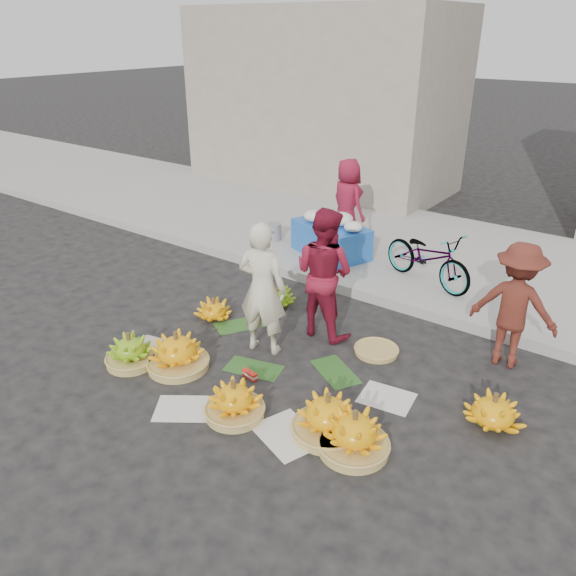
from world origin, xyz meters
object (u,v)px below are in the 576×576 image
Objects in this scene: flower_table at (331,237)px; bicycle at (428,257)px; banana_bunch_0 at (177,352)px; vendor_cream at (262,289)px; banana_bunch_4 at (327,416)px.

flower_table is 1.76m from bicycle.
bicycle reaches higher than banana_bunch_0.
banana_bunch_0 is at bearing 177.09° from bicycle.
bicycle reaches higher than flower_table.
flower_table is (-0.85, 2.88, -0.39)m from vendor_cream.
flower_table is at bearing 94.85° from banana_bunch_0.
bicycle is (-0.58, 3.61, 0.33)m from banana_bunch_4.
vendor_cream reaches higher than bicycle.
bicycle reaches higher than banana_bunch_4.
bicycle is (0.89, 2.74, -0.28)m from vendor_cream.
vendor_cream is (0.53, 0.91, 0.60)m from banana_bunch_0.
bicycle is at bearing 68.66° from banana_bunch_0.
bicycle is (1.43, 3.65, 0.33)m from banana_bunch_0.
banana_bunch_4 is 0.50× the size of bicycle.
bicycle is at bearing -122.19° from vendor_cream.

